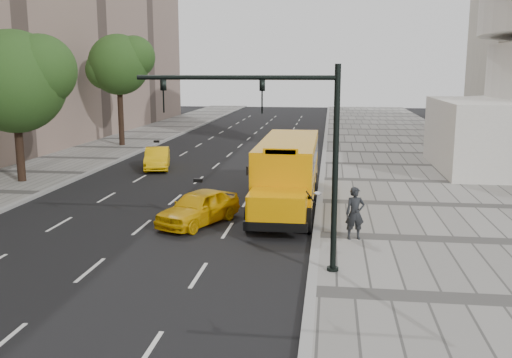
# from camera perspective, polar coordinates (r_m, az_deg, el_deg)

# --- Properties ---
(ground) EXTENTS (140.00, 140.00, 0.00)m
(ground) POSITION_cam_1_polar(r_m,az_deg,el_deg) (27.80, -6.09, -2.12)
(ground) COLOR black
(ground) RESTS_ON ground
(sidewalk_museum) EXTENTS (12.00, 140.00, 0.15)m
(sidewalk_museum) POSITION_cam_1_polar(r_m,az_deg,el_deg) (27.59, 18.95, -2.60)
(sidewalk_museum) COLOR gray
(sidewalk_museum) RESTS_ON ground
(curb_museum) EXTENTS (0.30, 140.00, 0.15)m
(curb_museum) POSITION_cam_1_polar(r_m,az_deg,el_deg) (27.03, 6.38, -2.34)
(curb_museum) COLOR gray
(curb_museum) RESTS_ON ground
(curb_far) EXTENTS (0.30, 140.00, 0.15)m
(curb_far) POSITION_cam_1_polar(r_m,az_deg,el_deg) (30.64, -20.81, -1.42)
(curb_far) COLOR gray
(curb_far) RESTS_ON ground
(tree_b) EXTENTS (6.21, 5.52, 8.35)m
(tree_b) POSITION_cam_1_polar(r_m,az_deg,el_deg) (33.60, -22.87, 9.05)
(tree_b) COLOR black
(tree_b) RESTS_ON ground
(tree_c) EXTENTS (5.41, 4.81, 9.02)m
(tree_c) POSITION_cam_1_polar(r_m,az_deg,el_deg) (47.61, -13.48, 11.11)
(tree_c) COLOR black
(tree_c) RESTS_ON ground
(school_bus) EXTENTS (2.96, 11.56, 3.19)m
(school_bus) POSITION_cam_1_polar(r_m,az_deg,el_deg) (26.69, 3.23, 1.24)
(school_bus) COLOR orange
(school_bus) RESTS_ON ground
(taxi_near) EXTENTS (3.23, 4.46, 1.41)m
(taxi_near) POSITION_cam_1_polar(r_m,az_deg,el_deg) (23.39, -5.77, -2.83)
(taxi_near) COLOR #E1A808
(taxi_near) RESTS_ON ground
(taxi_far) EXTENTS (2.42, 4.37, 1.37)m
(taxi_far) POSITION_cam_1_polar(r_m,az_deg,el_deg) (36.72, -9.86, 2.05)
(taxi_far) COLOR #E1A808
(taxi_far) RESTS_ON ground
(pedestrian) EXTENTS (0.78, 0.60, 1.93)m
(pedestrian) POSITION_cam_1_polar(r_m,az_deg,el_deg) (20.98, 9.87, -3.39)
(pedestrian) COLOR black
(pedestrian) RESTS_ON sidewalk_museum
(traffic_signal) EXTENTS (6.18, 0.36, 6.40)m
(traffic_signal) POSITION_cam_1_polar(r_m,az_deg,el_deg) (17.05, 3.26, 3.66)
(traffic_signal) COLOR black
(traffic_signal) RESTS_ON ground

